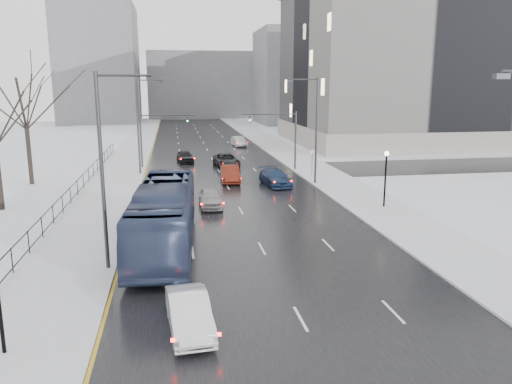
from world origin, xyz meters
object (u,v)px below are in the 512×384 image
sedan_center_near (210,198)px  sedan_center_far (185,156)px  bus (164,216)px  sedan_right_far (275,178)px  sedan_left_near (189,313)px  mast_signal_right (286,133)px  lamppost_r_mid (386,171)px  sedan_right_cross (226,160)px  streetlight_l_near (106,162)px  streetlight_r_mid (314,125)px  mast_signal_left (149,136)px  tree_park_d (2,211)px  tree_park_e (32,185)px  streetlight_l_far (142,119)px  sedan_right_near (230,174)px  sedan_right_distant (239,141)px  no_uturn_sign (312,155)px

sedan_center_near → sedan_center_far: bearing=93.3°
bus → sedan_right_far: size_ratio=2.63×
sedan_left_near → mast_signal_right: bearing=66.5°
lamppost_r_mid → sedan_center_far: (-14.50, 25.55, -2.18)m
sedan_center_near → sedan_right_cross: (3.29, 18.83, 0.03)m
sedan_left_near → streetlight_l_near: bearing=112.1°
bus → sedan_center_near: (3.36, 9.38, -1.15)m
streetlight_r_mid → lamppost_r_mid: 10.73m
streetlight_l_near → mast_signal_right: bearing=61.0°
streetlight_r_mid → sedan_center_far: bearing=126.9°
mast_signal_left → sedan_center_near: bearing=-71.6°
tree_park_d → tree_park_e: 10.01m
mast_signal_left → streetlight_l_far: bearing=101.9°
sedan_center_near → sedan_right_far: sedan_right_far is taller
sedan_center_near → sedan_right_near: 10.15m
tree_park_e → streetlight_l_far: 14.01m
sedan_left_near → bus: (-1.03, 10.31, 1.16)m
streetlight_l_far → mast_signal_left: 4.36m
sedan_center_near → sedan_right_near: size_ratio=0.88×
streetlight_r_mid → sedan_right_distant: 31.02m
mast_signal_right → sedan_left_near: (-11.83, -35.19, -3.34)m
streetlight_r_mid → sedan_right_distant: bearing=95.8°
lamppost_r_mid → streetlight_l_far: bearing=131.1°
bus → sedan_right_near: 20.13m
mast_signal_left → sedan_right_near: 10.22m
mast_signal_right → bus: bearing=-117.3°
streetlight_l_far → no_uturn_sign: streetlight_l_far is taller
tree_park_e → mast_signal_right: 26.16m
sedan_right_distant → no_uturn_sign: bearing=-88.0°
tree_park_d → streetlight_r_mid: size_ratio=1.25×
sedan_center_near → sedan_right_near: sedan_right_near is taller
no_uturn_sign → sedan_right_far: no_uturn_sign is taller
sedan_center_far → sedan_center_near: bearing=-93.9°
sedan_right_near → tree_park_e: bearing=177.1°
sedan_right_distant → lamppost_r_mid: bearing=-88.5°
sedan_center_near → sedan_right_near: bearing=74.8°
sedan_right_near → sedan_right_far: (4.00, -2.36, -0.06)m
sedan_center_far → tree_park_d: bearing=-130.7°
tree_park_d → sedan_left_near: 25.03m
sedan_right_near → streetlight_r_mid: bearing=-14.4°
streetlight_l_far → mast_signal_right: 16.07m
no_uturn_sign → sedan_right_distant: (-4.12, 26.49, -1.51)m
mast_signal_left → mast_signal_right: bearing=0.0°
streetlight_l_far → lamppost_r_mid: bearing=-48.9°
bus → sedan_right_cross: 29.01m
sedan_right_near → sedan_center_far: bearing=109.1°
sedan_left_near → sedan_right_cross: 38.93m
tree_park_e → bus: (12.67, -20.88, 1.92)m
streetlight_r_mid → tree_park_e: bearing=171.4°
streetlight_l_near → sedan_right_near: streetlight_l_near is taller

